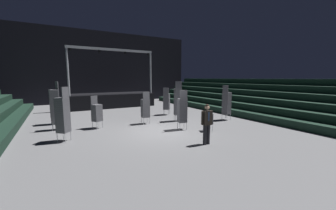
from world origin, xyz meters
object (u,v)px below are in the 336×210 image
Objects in this scene: chair_stack_mid_centre at (227,103)px; chair_stack_front_left at (97,112)px; chair_stack_rear_left at (145,108)px; chair_stack_rear_right at (178,101)px; chair_stack_front_right at (167,101)px; chair_stack_aisle_left at (55,110)px; man_with_tie at (207,122)px; stage_riser at (111,99)px; loose_chair_near_man at (209,121)px; chair_stack_rear_centre at (182,110)px; chair_stack_mid_right at (63,114)px; chair_stack_mid_left at (55,103)px.

chair_stack_front_left is at bearing -112.16° from chair_stack_mid_centre.
chair_stack_rear_left is 2.17m from chair_stack_rear_right.
chair_stack_aisle_left reaches higher than chair_stack_front_right.
man_with_tie is 0.67× the size of chair_stack_rear_right.
stage_riser is at bearing -135.89° from chair_stack_front_left.
chair_stack_front_right is 5.28m from loose_chair_near_man.
loose_chair_near_man is at bearing -27.33° from chair_stack_aisle_left.
chair_stack_mid_centre is (7.86, -1.91, 0.25)m from chair_stack_front_left.
chair_stack_rear_centre is at bearing -59.50° from chair_stack_rear_left.
chair_stack_aisle_left is 8.15m from loose_chair_near_man.
chair_stack_rear_left is 0.77× the size of chair_stack_rear_right.
chair_stack_front_left is at bearing -5.31° from chair_stack_mid_right.
chair_stack_mid_left is 1.30× the size of chair_stack_rear_left.
chair_stack_mid_centre reaches higher than loose_chair_near_man.
chair_stack_mid_left is 3.93m from chair_stack_mid_right.
chair_stack_aisle_left is at bearing -122.26° from stage_riser.
chair_stack_front_right is at bearing 21.08° from loose_chair_near_man.
chair_stack_mid_centre is at bearing -35.44° from loose_chair_near_man.
chair_stack_mid_centre is at bearing 22.29° from chair_stack_rear_centre.
chair_stack_front_left is 0.78× the size of chair_stack_mid_centre.
chair_stack_rear_centre is at bearing -97.84° from chair_stack_rear_right.
chair_stack_rear_right is (1.41, 4.48, 0.32)m from man_with_tie.
chair_stack_mid_right is (0.29, -3.92, -0.08)m from chair_stack_mid_left.
chair_stack_mid_left is at bearing -52.34° from man_with_tie.
loose_chair_near_man is (1.49, 1.54, -0.43)m from man_with_tie.
chair_stack_aisle_left is 2.26× the size of loose_chair_near_man.
man_with_tie is 0.80× the size of chair_stack_aisle_left.
chair_stack_rear_left is at bearing 59.72° from loose_chair_near_man.
man_with_tie is at bearing -86.88° from stage_riser.
stage_riser is 3.68× the size of chair_stack_aisle_left.
chair_stack_mid_right reaches higher than chair_stack_rear_centre.
loose_chair_near_man is at bearing 117.31° from chair_stack_front_left.
chair_stack_mid_left is 10.69m from chair_stack_mid_centre.
chair_stack_aisle_left is at bearing -46.95° from chair_stack_front_left.
chair_stack_mid_left is (-4.74, -5.92, 0.58)m from stage_riser.
chair_stack_mid_centre is 10.17m from chair_stack_aisle_left.
chair_stack_front_right is (5.35, 1.70, 0.13)m from chair_stack_front_left.
man_with_tie is at bearing -87.06° from chair_stack_rear_centre.
chair_stack_mid_centre reaches higher than chair_stack_rear_left.
chair_stack_mid_left is 1.57m from chair_stack_aisle_left.
man_with_tie is at bearing -78.61° from chair_stack_rear_left.
chair_stack_mid_left is 1.11× the size of chair_stack_mid_centre.
man_with_tie reaches higher than loose_chair_near_man.
chair_stack_aisle_left is (-5.90, 3.25, 0.00)m from chair_stack_rear_centre.
stage_riser reaches higher than loose_chair_near_man.
stage_riser is at bearing 109.29° from chair_stack_rear_centre.
stage_riser is 4.61× the size of man_with_tie.
chair_stack_mid_right is 1.12× the size of chair_stack_rear_centre.
loose_chair_near_man is (-2.89, -1.63, -0.62)m from chair_stack_mid_centre.
chair_stack_front_left is at bearing 79.76° from loose_chair_near_man.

